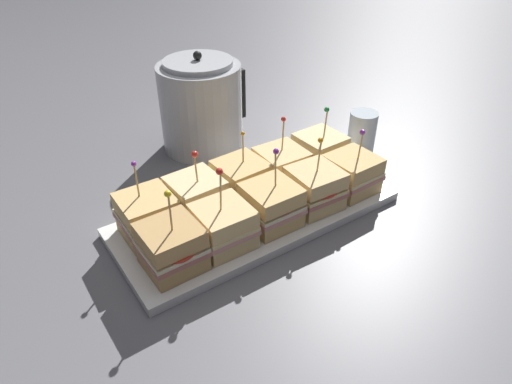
# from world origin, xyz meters

# --- Properties ---
(ground_plane) EXTENTS (6.00, 6.00, 0.00)m
(ground_plane) POSITION_xyz_m (0.00, 0.00, 0.00)
(ground_plane) COLOR slate
(serving_platter) EXTENTS (0.55, 0.23, 0.02)m
(serving_platter) POSITION_xyz_m (0.00, 0.00, 0.01)
(serving_platter) COLOR white
(serving_platter) RESTS_ON ground_plane
(sandwich_front_far_left) EXTENTS (0.10, 0.10, 0.16)m
(sandwich_front_far_left) POSITION_xyz_m (-0.20, -0.05, 0.06)
(sandwich_front_far_left) COLOR tan
(sandwich_front_far_left) RESTS_ON serving_platter
(sandwich_front_left) EXTENTS (0.10, 0.10, 0.16)m
(sandwich_front_left) POSITION_xyz_m (-0.10, -0.05, 0.06)
(sandwich_front_left) COLOR #DBB77A
(sandwich_front_left) RESTS_ON serving_platter
(sandwich_front_center) EXTENTS (0.10, 0.10, 0.16)m
(sandwich_front_center) POSITION_xyz_m (0.00, -0.05, 0.06)
(sandwich_front_center) COLOR tan
(sandwich_front_center) RESTS_ON serving_platter
(sandwich_front_right) EXTENTS (0.10, 0.10, 0.15)m
(sandwich_front_right) POSITION_xyz_m (0.10, -0.05, 0.06)
(sandwich_front_right) COLOR #DBB77A
(sandwich_front_right) RESTS_ON serving_platter
(sandwich_front_far_right) EXTENTS (0.10, 0.10, 0.14)m
(sandwich_front_far_right) POSITION_xyz_m (0.20, -0.05, 0.06)
(sandwich_front_far_right) COLOR tan
(sandwich_front_far_right) RESTS_ON serving_platter
(sandwich_back_far_left) EXTENTS (0.10, 0.10, 0.15)m
(sandwich_back_far_left) POSITION_xyz_m (-0.20, 0.05, 0.06)
(sandwich_back_far_left) COLOR tan
(sandwich_back_far_left) RESTS_ON serving_platter
(sandwich_back_left) EXTENTS (0.10, 0.10, 0.14)m
(sandwich_back_left) POSITION_xyz_m (-0.10, 0.05, 0.06)
(sandwich_back_left) COLOR beige
(sandwich_back_left) RESTS_ON serving_platter
(sandwich_back_center) EXTENTS (0.10, 0.10, 0.15)m
(sandwich_back_center) POSITION_xyz_m (0.00, 0.05, 0.06)
(sandwich_back_center) COLOR tan
(sandwich_back_center) RESTS_ON serving_platter
(sandwich_back_right) EXTENTS (0.10, 0.10, 0.15)m
(sandwich_back_right) POSITION_xyz_m (0.10, 0.05, 0.06)
(sandwich_back_right) COLOR #DBB77A
(sandwich_back_right) RESTS_ON serving_platter
(sandwich_back_far_right) EXTENTS (0.10, 0.10, 0.15)m
(sandwich_back_far_right) POSITION_xyz_m (0.20, 0.05, 0.06)
(sandwich_back_far_right) COLOR beige
(sandwich_back_far_right) RESTS_ON serving_platter
(kettle_steel) EXTENTS (0.22, 0.20, 0.24)m
(kettle_steel) POSITION_xyz_m (0.06, 0.32, 0.11)
(kettle_steel) COLOR #B7BABF
(kettle_steel) RESTS_ON ground_plane
(drinking_glass) EXTENTS (0.07, 0.07, 0.11)m
(drinking_glass) POSITION_xyz_m (0.35, 0.07, 0.05)
(drinking_glass) COLOR silver
(drinking_glass) RESTS_ON ground_plane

